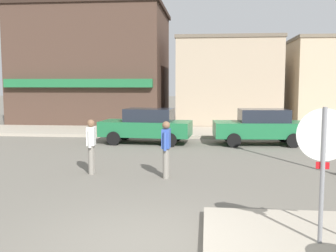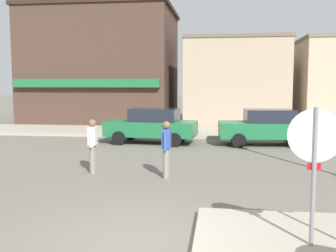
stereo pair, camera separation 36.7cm
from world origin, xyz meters
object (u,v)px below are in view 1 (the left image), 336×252
Objects in this scene: parked_car_nearest at (147,125)px; parked_car_second at (261,126)px; pedestrian_crossing_far at (166,147)px; pedestrian_crossing_near at (91,145)px; stop_sign at (323,158)px.

parked_car_second is at bearing 1.41° from parked_car_nearest.
pedestrian_crossing_far is at bearing -76.55° from parked_car_nearest.
parked_car_nearest is 6.59m from pedestrian_crossing_far.
pedestrian_crossing_near is at bearing -96.75° from parked_car_nearest.
stop_sign is 0.56× the size of parked_car_nearest.
pedestrian_crossing_far is at bearing -7.85° from pedestrian_crossing_near.
parked_car_nearest is 5.03m from parked_car_second.
parked_car_second is 2.55× the size of pedestrian_crossing_far.
stop_sign is 11.26m from parked_car_second.
pedestrian_crossing_near is at bearing 136.00° from stop_sign.
parked_car_nearest and parked_car_second have the same top height.
stop_sign is 11.98m from parked_car_nearest.
stop_sign is at bearing -58.05° from pedestrian_crossing_far.
pedestrian_crossing_near reaches higher than parked_car_nearest.
stop_sign reaches higher than pedestrian_crossing_near.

